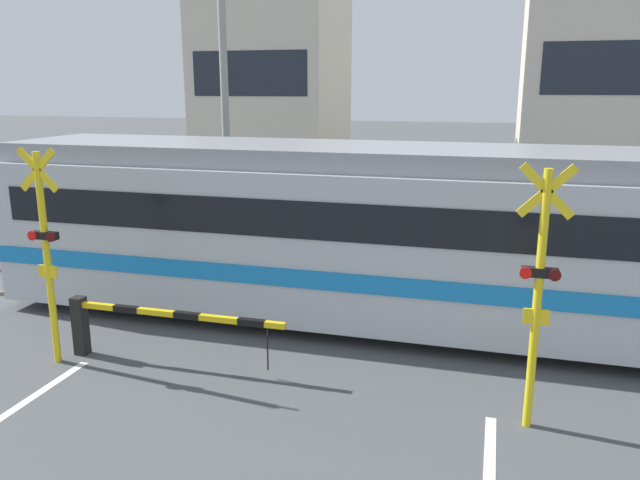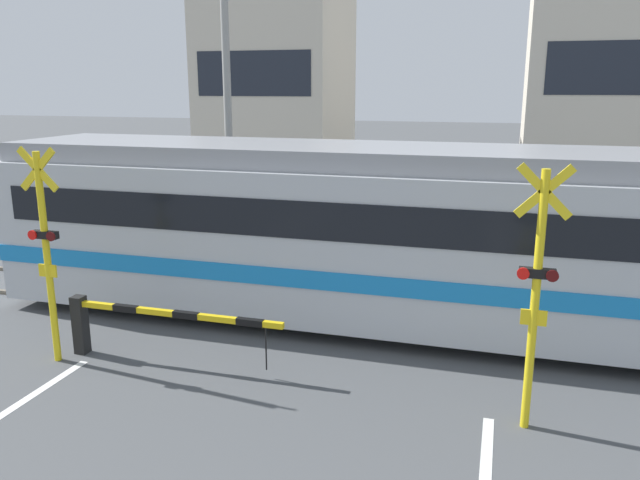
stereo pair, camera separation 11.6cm
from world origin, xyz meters
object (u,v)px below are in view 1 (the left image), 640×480
(commuter_train, at_px, (594,243))
(pedestrian, at_px, (397,216))
(crossing_signal_right, at_px, (538,287))
(crossing_barrier_near, at_px, (131,320))
(crossing_barrier_far, at_px, (464,253))
(crossing_signal_left, at_px, (46,247))

(commuter_train, distance_m, pedestrian, 6.90)
(commuter_train, bearing_deg, crossing_signal_right, -108.52)
(crossing_signal_right, bearing_deg, crossing_barrier_near, 176.54)
(crossing_barrier_near, height_order, pedestrian, pedestrian)
(commuter_train, xyz_separation_m, crossing_signal_right, (-1.07, -3.21, 0.15))
(crossing_barrier_far, height_order, crossing_signal_left, crossing_signal_left)
(crossing_barrier_near, distance_m, crossing_signal_right, 6.21)
(commuter_train, relative_size, crossing_signal_right, 6.33)
(commuter_train, distance_m, crossing_signal_left, 8.92)
(commuter_train, distance_m, crossing_barrier_near, 7.77)
(pedestrian, bearing_deg, crossing_barrier_far, -53.65)
(crossing_signal_right, bearing_deg, crossing_barrier_far, 100.95)
(crossing_barrier_near, height_order, crossing_barrier_far, same)
(crossing_barrier_far, distance_m, crossing_signal_right, 6.28)
(crossing_signal_left, height_order, crossing_signal_right, same)
(commuter_train, xyz_separation_m, crossing_signal_left, (-8.32, -3.21, 0.15))
(crossing_barrier_far, xyz_separation_m, pedestrian, (-1.91, 2.60, 0.23))
(crossing_barrier_near, distance_m, crossing_signal_left, 1.73)
(crossing_barrier_far, relative_size, crossing_signal_left, 1.06)
(commuter_train, distance_m, crossing_signal_right, 3.39)
(crossing_barrier_near, height_order, crossing_signal_right, crossing_signal_right)
(crossing_signal_right, bearing_deg, commuter_train, 71.48)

